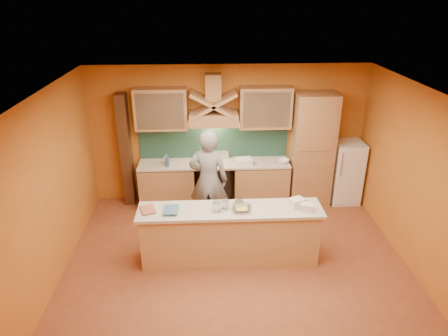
{
  "coord_description": "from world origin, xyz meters",
  "views": [
    {
      "loc": [
        -0.47,
        -5.11,
        4.08
      ],
      "look_at": [
        -0.17,
        0.9,
        1.38
      ],
      "focal_mm": 32.0,
      "sensor_mm": 36.0,
      "label": 1
    }
  ],
  "objects_px": {
    "stove": "(214,184)",
    "mixing_bowl": "(242,208)",
    "fridge": "(345,172)",
    "person": "(209,180)",
    "kitchen_scale": "(239,205)"
  },
  "relations": [
    {
      "from": "stove",
      "to": "mixing_bowl",
      "type": "xyz_separation_m",
      "value": [
        0.38,
        -1.96,
        0.53
      ]
    },
    {
      "from": "fridge",
      "to": "person",
      "type": "height_order",
      "value": "person"
    },
    {
      "from": "stove",
      "to": "kitchen_scale",
      "type": "distance_m",
      "value": 1.97
    },
    {
      "from": "stove",
      "to": "fridge",
      "type": "xyz_separation_m",
      "value": [
        2.7,
        0.0,
        0.2
      ]
    },
    {
      "from": "stove",
      "to": "fridge",
      "type": "height_order",
      "value": "fridge"
    },
    {
      "from": "stove",
      "to": "fridge",
      "type": "distance_m",
      "value": 2.71
    },
    {
      "from": "stove",
      "to": "kitchen_scale",
      "type": "height_order",
      "value": "kitchen_scale"
    },
    {
      "from": "mixing_bowl",
      "to": "kitchen_scale",
      "type": "bearing_deg",
      "value": 110.77
    },
    {
      "from": "fridge",
      "to": "mixing_bowl",
      "type": "height_order",
      "value": "fridge"
    },
    {
      "from": "stove",
      "to": "mixing_bowl",
      "type": "height_order",
      "value": "mixing_bowl"
    },
    {
      "from": "person",
      "to": "kitchen_scale",
      "type": "distance_m",
      "value": 1.08
    },
    {
      "from": "person",
      "to": "fridge",
      "type": "bearing_deg",
      "value": -156.5
    },
    {
      "from": "kitchen_scale",
      "to": "mixing_bowl",
      "type": "relative_size",
      "value": 0.4
    },
    {
      "from": "fridge",
      "to": "kitchen_scale",
      "type": "xyz_separation_m",
      "value": [
        -2.36,
        -1.87,
        0.34
      ]
    },
    {
      "from": "person",
      "to": "mixing_bowl",
      "type": "relative_size",
      "value": 6.62
    }
  ]
}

